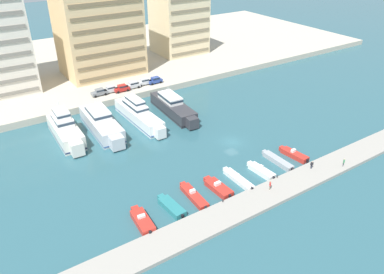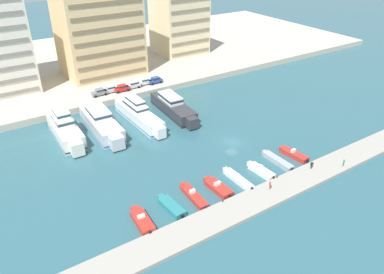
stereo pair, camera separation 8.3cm
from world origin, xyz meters
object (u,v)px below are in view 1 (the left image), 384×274
motorboat_white_center (238,179)px  pedestrian_near_edge (344,162)px  yacht_ivory_far_left (65,129)px  car_grey_far_left (99,92)px  motorboat_red_center_left (218,187)px  car_silver_center_left (133,85)px  motorboat_red_right (294,154)px  car_silver_left (110,89)px  yacht_white_mid_left (139,114)px  motorboat_red_mid_left (194,196)px  car_red_mid_left (122,88)px  pedestrian_far_side (270,184)px  yacht_charcoal_center_left (173,107)px  motorboat_white_center_right (261,171)px  yacht_silver_left (102,123)px  car_blue_center_right (155,80)px  motorboat_red_far_left (142,221)px  car_silver_center (144,82)px  motorboat_teal_left (171,207)px  motorboat_grey_mid_right (277,161)px  pedestrian_mid_deck (312,164)px

motorboat_white_center → pedestrian_near_edge: pedestrian_near_edge is taller
yacht_ivory_far_left → car_grey_far_left: bearing=48.0°
motorboat_red_center_left → car_silver_center_left: size_ratio=1.63×
motorboat_red_right → car_silver_center_left: bearing=105.1°
car_silver_left → car_silver_center_left: bearing=-4.6°
yacht_white_mid_left → pedestrian_near_edge: size_ratio=12.34×
motorboat_red_mid_left → motorboat_red_center_left: bearing=-5.9°
car_red_mid_left → pedestrian_far_side: bearing=-85.6°
yacht_charcoal_center_left → motorboat_white_center_right: (0.43, -30.91, -1.24)m
yacht_silver_left → car_blue_center_right: bearing=35.1°
yacht_silver_left → yacht_white_mid_left: 8.98m
motorboat_red_far_left → car_silver_center: car_silver_center is taller
motorboat_red_center_left → pedestrian_near_edge: 24.82m
yacht_ivory_far_left → car_silver_center: bearing=29.8°
yacht_silver_left → yacht_ivory_far_left: bearing=173.9°
motorboat_white_center → motorboat_teal_left: bearing=-180.0°
car_silver_left → pedestrian_far_side: bearing=-82.6°
motorboat_white_center_right → motorboat_grey_mid_right: (5.07, 0.87, -0.05)m
motorboat_red_mid_left → pedestrian_near_edge: pedestrian_near_edge is taller
motorboat_grey_mid_right → car_silver_center_left: car_silver_center_left is taller
motorboat_white_center → car_silver_center_left: car_silver_center_left is taller
pedestrian_far_side → car_blue_center_right: bearing=83.2°
motorboat_red_center_left → car_silver_left: size_ratio=1.63×
motorboat_white_center_right → motorboat_grey_mid_right: bearing=9.8°
motorboat_red_far_left → motorboat_teal_left: motorboat_red_far_left is taller
motorboat_grey_mid_right → pedestrian_mid_deck: 6.47m
motorboat_teal_left → car_silver_left: car_silver_left is taller
motorboat_teal_left → motorboat_red_mid_left: bearing=4.6°
car_silver_center_left → car_blue_center_right: same height
motorboat_red_far_left → motorboat_teal_left: 5.49m
car_grey_far_left → car_silver_left: 3.12m
yacht_white_mid_left → motorboat_red_center_left: yacht_white_mid_left is taller
yacht_ivory_far_left → motorboat_red_center_left: size_ratio=2.59×
yacht_silver_left → car_silver_left: (8.77, 16.02, 0.74)m
motorboat_red_center_left → car_grey_far_left: size_ratio=1.63×
car_silver_left → motorboat_white_center: bearing=-84.6°
motorboat_red_mid_left → car_silver_center_left: size_ratio=1.94×
motorboat_white_center_right → car_blue_center_right: car_blue_center_right is taller
yacht_ivory_far_left → yacht_white_mid_left: bearing=-3.7°
motorboat_grey_mid_right → yacht_silver_left: bearing=127.0°
yacht_white_mid_left → car_silver_center_left: yacht_white_mid_left is taller
motorboat_red_far_left → motorboat_white_center_right: 24.53m
yacht_white_mid_left → motorboat_white_center: 31.53m
yacht_white_mid_left → car_silver_left: size_ratio=5.03×
motorboat_white_center → yacht_charcoal_center_left: bearing=81.3°
motorboat_red_mid_left → motorboat_white_center: (9.36, -0.37, -0.04)m
motorboat_red_mid_left → car_red_mid_left: 46.83m
yacht_white_mid_left → motorboat_white_center: yacht_white_mid_left is taller
motorboat_teal_left → car_silver_left: (9.47, 47.46, 2.19)m
yacht_ivory_far_left → motorboat_red_far_left: yacht_ivory_far_left is taller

